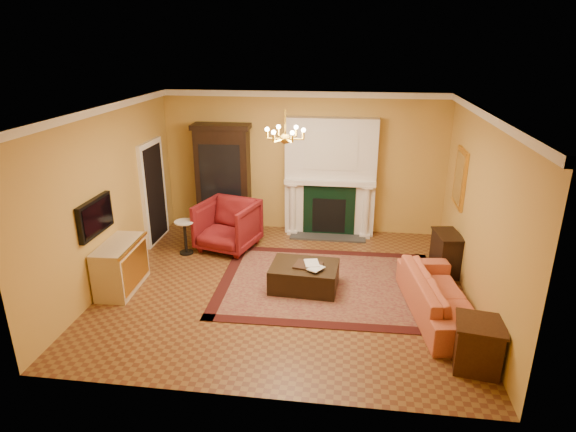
% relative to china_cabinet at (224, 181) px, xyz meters
% --- Properties ---
extents(floor, '(6.00, 5.50, 0.02)m').
position_rel_china_cabinet_xyz_m(floor, '(1.69, -2.49, -1.13)').
color(floor, brown).
rests_on(floor, ground).
extents(ceiling, '(6.00, 5.50, 0.02)m').
position_rel_china_cabinet_xyz_m(ceiling, '(1.69, -2.49, 1.89)').
color(ceiling, white).
rests_on(ceiling, wall_back).
extents(wall_back, '(6.00, 0.02, 3.00)m').
position_rel_china_cabinet_xyz_m(wall_back, '(1.69, 0.27, 0.38)').
color(wall_back, gold).
rests_on(wall_back, floor).
extents(wall_front, '(6.00, 0.02, 3.00)m').
position_rel_china_cabinet_xyz_m(wall_front, '(1.69, -5.25, 0.38)').
color(wall_front, gold).
rests_on(wall_front, floor).
extents(wall_left, '(0.02, 5.50, 3.00)m').
position_rel_china_cabinet_xyz_m(wall_left, '(-1.32, -2.49, 0.38)').
color(wall_left, gold).
rests_on(wall_left, floor).
extents(wall_right, '(0.02, 5.50, 3.00)m').
position_rel_china_cabinet_xyz_m(wall_right, '(4.70, -2.49, 0.38)').
color(wall_right, gold).
rests_on(wall_right, floor).
extents(fireplace, '(1.90, 0.70, 2.50)m').
position_rel_china_cabinet_xyz_m(fireplace, '(2.29, 0.08, 0.08)').
color(fireplace, silver).
rests_on(fireplace, wall_back).
extents(crown_molding, '(6.00, 5.50, 0.12)m').
position_rel_china_cabinet_xyz_m(crown_molding, '(1.69, -1.53, 1.82)').
color(crown_molding, white).
rests_on(crown_molding, ceiling).
extents(doorway, '(0.08, 1.05, 2.10)m').
position_rel_china_cabinet_xyz_m(doorway, '(-1.26, -0.79, -0.07)').
color(doorway, white).
rests_on(doorway, wall_left).
extents(tv_panel, '(0.09, 0.95, 0.58)m').
position_rel_china_cabinet_xyz_m(tv_panel, '(-1.25, -3.09, 0.23)').
color(tv_panel, black).
rests_on(tv_panel, wall_left).
extents(gilt_mirror, '(0.06, 0.76, 1.05)m').
position_rel_china_cabinet_xyz_m(gilt_mirror, '(4.66, -1.09, 0.53)').
color(gilt_mirror, gold).
rests_on(gilt_mirror, wall_right).
extents(chandelier, '(0.63, 0.55, 0.53)m').
position_rel_china_cabinet_xyz_m(chandelier, '(1.69, -2.49, 1.49)').
color(chandelier, gold).
rests_on(chandelier, ceiling).
extents(oriental_rug, '(3.78, 2.86, 0.01)m').
position_rel_china_cabinet_xyz_m(oriental_rug, '(2.40, -2.31, -1.11)').
color(oriental_rug, '#490F1A').
rests_on(oriental_rug, floor).
extents(china_cabinet, '(1.14, 0.56, 2.24)m').
position_rel_china_cabinet_xyz_m(china_cabinet, '(0.00, 0.00, 0.00)').
color(china_cabinet, black).
rests_on(china_cabinet, floor).
extents(wingback_armchair, '(1.28, 1.24, 1.09)m').
position_rel_china_cabinet_xyz_m(wingback_armchair, '(0.33, -1.04, -0.57)').
color(wingback_armchair, maroon).
rests_on(wingback_armchair, floor).
extents(pedestal_table, '(0.38, 0.38, 0.68)m').
position_rel_china_cabinet_xyz_m(pedestal_table, '(-0.44, -1.40, -0.72)').
color(pedestal_table, black).
rests_on(pedestal_table, floor).
extents(commode, '(0.57, 1.13, 0.82)m').
position_rel_china_cabinet_xyz_m(commode, '(-1.04, -2.91, -0.71)').
color(commode, beige).
rests_on(commode, floor).
extents(coral_sofa, '(0.95, 2.26, 0.86)m').
position_rel_china_cabinet_xyz_m(coral_sofa, '(4.16, -3.07, -0.69)').
color(coral_sofa, '#C05B3D').
rests_on(coral_sofa, floor).
extents(end_table, '(0.63, 0.63, 0.63)m').
position_rel_china_cabinet_xyz_m(end_table, '(4.41, -4.31, -0.80)').
color(end_table, '#341D0E').
rests_on(end_table, floor).
extents(console_table, '(0.47, 0.71, 0.74)m').
position_rel_china_cabinet_xyz_m(console_table, '(4.47, -1.59, -0.75)').
color(console_table, black).
rests_on(console_table, floor).
extents(leather_ottoman, '(1.16, 0.87, 0.41)m').
position_rel_china_cabinet_xyz_m(leather_ottoman, '(2.02, -2.50, -0.90)').
color(leather_ottoman, black).
rests_on(leather_ottoman, oriental_rug).
extents(ottoman_tray, '(0.51, 0.43, 0.03)m').
position_rel_china_cabinet_xyz_m(ottoman_tray, '(2.08, -2.53, -0.67)').
color(ottoman_tray, black).
rests_on(ottoman_tray, leather_ottoman).
extents(book_a, '(0.23, 0.08, 0.31)m').
position_rel_china_cabinet_xyz_m(book_a, '(2.03, -2.54, -0.50)').
color(book_a, gray).
rests_on(book_a, ottoman_tray).
extents(book_b, '(0.18, 0.13, 0.27)m').
position_rel_china_cabinet_xyz_m(book_b, '(2.14, -2.63, -0.52)').
color(book_b, gray).
rests_on(book_b, ottoman_tray).
extents(topiary_left, '(0.14, 0.14, 0.39)m').
position_rel_china_cabinet_xyz_m(topiary_left, '(1.60, 0.04, 0.33)').
color(topiary_left, '#9D9176').
rests_on(topiary_left, fireplace).
extents(topiary_right, '(0.15, 0.15, 0.40)m').
position_rel_china_cabinet_xyz_m(topiary_right, '(2.82, 0.04, 0.33)').
color(topiary_right, '#9D9176').
rests_on(topiary_right, fireplace).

